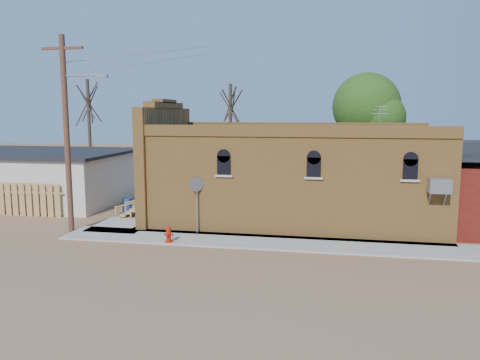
% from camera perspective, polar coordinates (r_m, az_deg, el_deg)
% --- Properties ---
extents(ground, '(120.00, 120.00, 0.00)m').
position_cam_1_polar(ground, '(19.57, -0.33, -8.24)').
color(ground, brown).
rests_on(ground, ground).
extents(sidewalk_south, '(19.00, 2.20, 0.08)m').
position_cam_1_polar(sidewalk_south, '(20.20, 4.38, -7.63)').
color(sidewalk_south, '#9E9991').
rests_on(sidewalk_south, ground).
extents(sidewalk_west, '(2.60, 10.00, 0.08)m').
position_cam_1_polar(sidewalk_west, '(26.92, -11.14, -3.76)').
color(sidewalk_west, '#9E9991').
rests_on(sidewalk_west, ground).
extents(brick_bar, '(16.40, 7.97, 6.30)m').
position_cam_1_polar(brick_bar, '(24.22, 5.98, 0.55)').
color(brick_bar, '#BD8039').
rests_on(brick_bar, ground).
extents(wood_fence, '(5.20, 0.10, 1.80)m').
position_cam_1_polar(wood_fence, '(28.01, -25.36, -2.15)').
color(wood_fence, tan).
rests_on(wood_fence, ground).
extents(utility_pole, '(3.12, 0.26, 9.00)m').
position_cam_1_polar(utility_pole, '(22.88, -20.28, 5.76)').
color(utility_pole, '#45271B').
rests_on(utility_pole, ground).
extents(tree_bare_near, '(2.80, 2.80, 7.65)m').
position_cam_1_polar(tree_bare_near, '(32.12, -1.17, 8.93)').
color(tree_bare_near, '#483729').
rests_on(tree_bare_near, ground).
extents(tree_bare_far, '(2.80, 2.80, 8.16)m').
position_cam_1_polar(tree_bare_far, '(36.90, -18.02, 9.05)').
color(tree_bare_far, '#483729').
rests_on(tree_bare_far, ground).
extents(tree_leafy, '(4.40, 4.40, 8.15)m').
position_cam_1_polar(tree_leafy, '(32.03, 15.17, 8.60)').
color(tree_leafy, '#483729').
rests_on(tree_leafy, ground).
extents(fire_hydrant, '(0.41, 0.39, 0.70)m').
position_cam_1_polar(fire_hydrant, '(20.22, -8.70, -6.55)').
color(fire_hydrant, '#A71A09').
rests_on(fire_hydrant, sidewalk_south).
extents(stop_sign, '(0.55, 0.54, 2.61)m').
position_cam_1_polar(stop_sign, '(21.33, -5.30, -1.17)').
color(stop_sign, gray).
rests_on(stop_sign, sidewalk_south).
extents(trash_barrel, '(0.52, 0.52, 0.78)m').
position_cam_1_polar(trash_barrel, '(26.73, -13.59, -2.99)').
color(trash_barrel, navy).
rests_on(trash_barrel, sidewalk_west).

